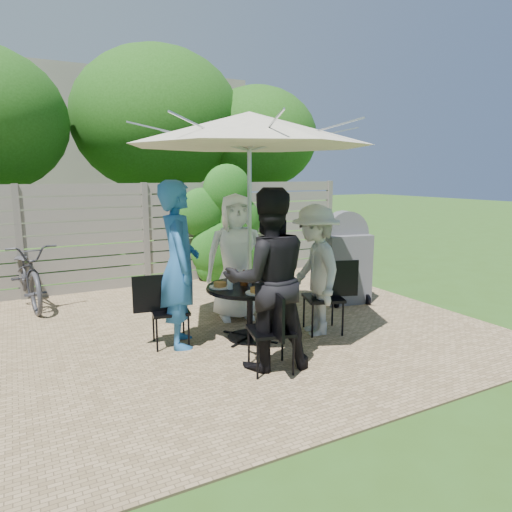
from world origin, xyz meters
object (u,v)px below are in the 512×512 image
glass_right (268,277)px  coffee_cup (254,276)px  bbq_grill (344,261)px  plate_back (243,277)px  syrup_jug (244,279)px  chair_back (235,296)px  chair_left (169,325)px  person_left (179,265)px  umbrella (249,129)px  plate_front (257,291)px  person_front (268,280)px  patio_table (250,302)px  person_back (236,257)px  chair_front (271,347)px  glass_back (237,276)px  chair_right (324,312)px  plate_left (220,285)px  glass_left (230,283)px  plate_right (278,282)px  glass_front (264,285)px  bicycle (28,274)px  person_right (315,271)px

glass_right → coffee_cup: glass_right is taller
bbq_grill → plate_back: bearing=-157.8°
syrup_jug → coffee_cup: bearing=32.4°
chair_back → glass_right: 1.01m
chair_left → person_left: bearing=-4.4°
umbrella → plate_back: size_ratio=12.97×
chair_back → chair_left: size_ratio=1.09×
plate_front → coffee_cup: bearing=65.9°
person_front → bbq_grill: bearing=-130.7°
patio_table → glass_right: 0.39m
chair_back → chair_left: (-1.17, -0.70, -0.02)m
person_back → plate_front: size_ratio=6.70×
chair_back → glass_right: size_ratio=6.73×
person_left → coffee_cup: 0.98m
person_back → chair_front: size_ratio=1.97×
person_left → glass_back: bearing=-70.3°
chair_front → person_front: size_ratio=0.47×
syrup_jug → coffee_cup: (0.20, 0.13, -0.02)m
chair_right → plate_left: size_ratio=3.59×
glass_left → plate_back: bearing=46.5°
chair_back → bbq_grill: size_ratio=0.65×
chair_front → glass_left: chair_front is taller
chair_front → plate_left: (-0.11, 1.02, 0.43)m
syrup_jug → plate_back: bearing=64.7°
glass_right → bbq_grill: (1.76, 0.73, -0.09)m
chair_back → glass_back: 0.85m
glass_back → syrup_jug: bearing=-92.2°
person_back → chair_left: bearing=-139.2°
glass_back → glass_left: (-0.24, -0.31, 0.00)m
chair_left → plate_back: chair_left is taller
chair_left → plate_right: size_ratio=3.33×
chair_front → coffee_cup: chair_front is taller
patio_table → plate_left: size_ratio=4.81×
patio_table → glass_front: size_ratio=8.92×
plate_left → plate_front: size_ratio=1.00×
plate_back → bbq_grill: bearing=12.1°
glass_right → bbq_grill: size_ratio=0.10×
chair_front → bicycle: bicycle is taller
plate_left → coffee_cup: bearing=11.3°
chair_front → patio_table: bearing=-0.6°
chair_back → glass_left: 1.19m
glass_back → bicycle: 3.46m
person_back → plate_left: person_back is taller
patio_table → glass_back: glass_back is taller
chair_left → chair_right: 1.93m
chair_back → plate_front: chair_back is taller
chair_front → chair_back: bearing=-0.5°
umbrella → chair_right: (0.94, -0.24, -2.21)m
syrup_jug → person_right: bearing=-17.5°
person_right → plate_back: person_right is taller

